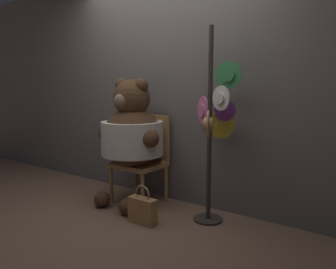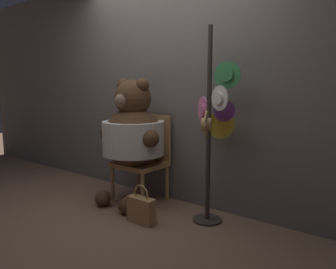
# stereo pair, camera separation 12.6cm
# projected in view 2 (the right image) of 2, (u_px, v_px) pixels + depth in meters

# --- Properties ---
(ground_plane) EXTENTS (14.00, 14.00, 0.00)m
(ground_plane) POSITION_uv_depth(u_px,v_px,m) (134.00, 214.00, 3.35)
(ground_plane) COLOR brown
(wall_back) EXTENTS (8.00, 0.10, 2.63)m
(wall_back) POSITION_uv_depth(u_px,v_px,m) (173.00, 84.00, 3.67)
(wall_back) COLOR #66605B
(wall_back) RESTS_ON ground_plane
(chair) EXTENTS (0.51, 0.48, 0.97)m
(chair) POSITION_uv_depth(u_px,v_px,m) (145.00, 155.00, 3.72)
(chair) COLOR #B2844C
(chair) RESTS_ON ground_plane
(teddy_bear) EXTENTS (0.82, 0.72, 1.38)m
(teddy_bear) POSITION_uv_depth(u_px,v_px,m) (133.00, 134.00, 3.56)
(teddy_bear) COLOR #4C331E
(teddy_bear) RESTS_ON ground_plane
(hat_display_rack) EXTENTS (0.53, 0.52, 1.83)m
(hat_display_rack) POSITION_uv_depth(u_px,v_px,m) (213.00, 127.00, 3.02)
(hat_display_rack) COLOR #332D28
(hat_display_rack) RESTS_ON ground_plane
(handbag_on_ground) EXTENTS (0.29, 0.10, 0.37)m
(handbag_on_ground) POSITION_uv_depth(u_px,v_px,m) (141.00, 209.00, 3.10)
(handbag_on_ground) COLOR #A87A47
(handbag_on_ground) RESTS_ON ground_plane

